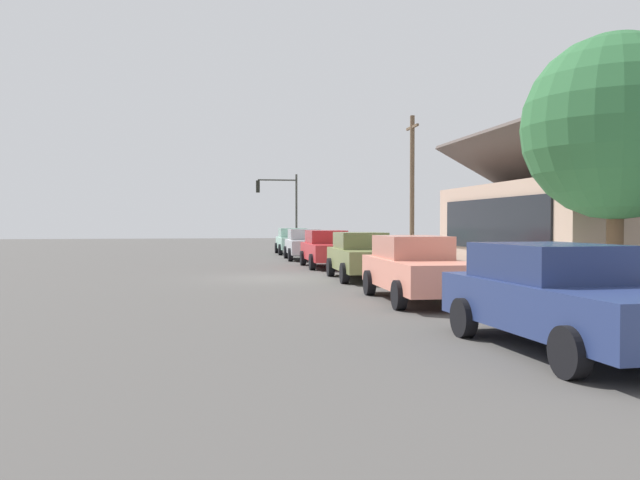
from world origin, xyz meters
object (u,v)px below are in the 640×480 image
(car_cherry, at_px, (327,248))
(car_olive, at_px, (362,255))
(utility_pole_wooden, at_px, (412,184))
(fire_hydrant_red, at_px, (323,248))
(car_navy, at_px, (562,296))
(car_silver, at_px, (304,244))
(shade_tree, at_px, (616,128))
(car_coral, at_px, (416,268))
(traffic_light_main, at_px, (281,200))
(car_seafoam, at_px, (293,241))

(car_cherry, bearing_deg, car_olive, 1.81)
(utility_pole_wooden, xyz_separation_m, fire_hydrant_red, (-4.18, -4.00, -3.43))
(car_navy, bearing_deg, car_silver, 177.84)
(shade_tree, bearing_deg, car_olive, -135.00)
(car_cherry, bearing_deg, fire_hydrant_red, 172.29)
(utility_pole_wooden, height_order, fire_hydrant_red, utility_pole_wooden)
(car_coral, bearing_deg, traffic_light_main, -178.04)
(car_silver, height_order, car_olive, same)
(shade_tree, bearing_deg, utility_pole_wooden, -179.04)
(car_olive, height_order, car_coral, same)
(car_olive, distance_m, utility_pole_wooden, 12.83)
(car_olive, relative_size, car_coral, 0.95)
(shade_tree, height_order, fire_hydrant_red, shade_tree)
(car_navy, xyz_separation_m, utility_pole_wooden, (-23.90, 5.32, 3.11))
(car_cherry, distance_m, utility_pole_wooden, 8.07)
(car_navy, height_order, utility_pole_wooden, utility_pole_wooden)
(car_seafoam, distance_m, car_navy, 31.08)
(car_olive, relative_size, car_navy, 0.94)
(traffic_light_main, bearing_deg, fire_hydrant_red, 13.62)
(utility_pole_wooden, relative_size, fire_hydrant_red, 10.56)
(fire_hydrant_red, bearing_deg, car_navy, -2.69)
(car_navy, height_order, traffic_light_main, traffic_light_main)
(car_olive, bearing_deg, utility_pole_wooden, 156.39)
(utility_pole_wooden, distance_m, fire_hydrant_red, 6.73)
(car_silver, bearing_deg, car_cherry, 3.37)
(car_silver, bearing_deg, utility_pole_wooden, 82.78)
(shade_tree, bearing_deg, car_seafoam, -166.84)
(shade_tree, bearing_deg, car_silver, -161.87)
(car_olive, bearing_deg, traffic_light_main, -177.34)
(car_silver, xyz_separation_m, car_coral, (18.40, 0.06, 0.00))
(car_seafoam, relative_size, car_olive, 0.98)
(car_cherry, relative_size, car_olive, 1.05)
(car_olive, height_order, fire_hydrant_red, car_olive)
(traffic_light_main, bearing_deg, car_olive, 0.77)
(fire_hydrant_red, bearing_deg, car_coral, -3.94)
(car_navy, distance_m, traffic_light_main, 35.04)
(car_olive, xyz_separation_m, car_navy, (12.67, 0.04, 0.00))
(utility_pole_wooden, bearing_deg, car_seafoam, -143.35)
(car_seafoam, xyz_separation_m, car_coral, (24.65, -0.15, 0.00))
(car_navy, relative_size, shade_tree, 0.71)
(car_cherry, height_order, car_coral, same)
(car_seafoam, distance_m, car_olive, 18.41)
(car_navy, bearing_deg, car_olive, 177.49)
(fire_hydrant_red, bearing_deg, car_silver, -25.46)
(car_seafoam, relative_size, utility_pole_wooden, 0.61)
(car_seafoam, relative_size, fire_hydrant_red, 6.39)
(car_olive, xyz_separation_m, utility_pole_wooden, (-11.23, 5.36, 3.11))
(car_olive, xyz_separation_m, shade_tree, (5.64, 5.64, 3.65))
(car_silver, xyz_separation_m, shade_tree, (17.81, 5.83, 3.66))
(utility_pole_wooden, bearing_deg, fire_hydrant_red, -136.28)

